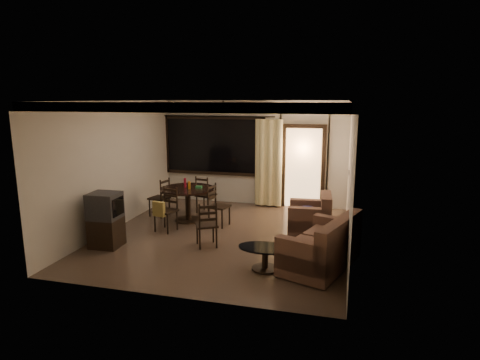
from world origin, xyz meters
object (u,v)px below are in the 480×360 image
(dining_table, at_px, (188,195))
(sofa, at_px, (324,248))
(coffee_table, at_px, (265,254))
(dining_chair_west, at_px, (160,205))
(tv_cabinet, at_px, (106,220))
(side_chair, at_px, (207,233))
(armchair, at_px, (312,219))
(dining_chair_south, at_px, (166,217))
(dining_chair_north, at_px, (206,202))
(dining_chair_east, at_px, (219,214))

(dining_table, height_order, sofa, dining_table)
(sofa, distance_m, coffee_table, 1.01)
(dining_chair_west, relative_size, sofa, 0.51)
(tv_cabinet, height_order, sofa, tv_cabinet)
(dining_table, distance_m, dining_chair_west, 0.90)
(coffee_table, xyz_separation_m, side_chair, (-1.31, 0.79, 0.00))
(sofa, distance_m, side_chair, 2.31)
(armchair, height_order, coffee_table, armchair)
(dining_chair_south, xyz_separation_m, sofa, (3.44, -1.11, 0.05))
(dining_table, height_order, dining_chair_north, dining_table)
(armchair, bearing_deg, sofa, -83.02)
(dining_chair_west, bearing_deg, dining_chair_south, 44.30)
(dining_chair_south, height_order, side_chair, dining_chair_south)
(dining_chair_west, relative_size, armchair, 1.02)
(dining_chair_west, distance_m, side_chair, 2.46)
(armchair, bearing_deg, dining_chair_south, -174.53)
(dining_table, bearing_deg, dining_chair_east, -12.80)
(side_chair, bearing_deg, dining_chair_south, -58.33)
(sofa, xyz_separation_m, coffee_table, (-0.95, -0.33, -0.09))
(dining_chair_south, xyz_separation_m, armchair, (3.11, 0.53, 0.06))
(dining_chair_south, bearing_deg, coffee_table, -17.43)
(dining_chair_north, xyz_separation_m, side_chair, (0.81, -2.26, -0.01))
(sofa, distance_m, armchair, 1.68)
(side_chair, bearing_deg, dining_chair_north, -99.44)
(dining_chair_east, xyz_separation_m, tv_cabinet, (-1.73, -1.80, 0.26))
(dining_chair_north, height_order, sofa, dining_chair_north)
(dining_chair_north, relative_size, tv_cabinet, 0.88)
(sofa, xyz_separation_m, side_chair, (-2.26, 0.46, -0.08))
(dining_chair_south, bearing_deg, tv_cabinet, -109.48)
(dining_chair_west, xyz_separation_m, tv_cabinet, (-0.10, -2.17, 0.26))
(dining_chair_west, height_order, coffee_table, dining_chair_west)
(dining_chair_north, xyz_separation_m, armchair, (2.75, -1.07, 0.08))
(dining_chair_west, relative_size, dining_chair_east, 1.00)
(dining_table, xyz_separation_m, coffee_table, (2.29, -2.28, -0.35))
(armchair, bearing_deg, dining_chair_east, 172.50)
(dining_chair_east, relative_size, dining_chair_south, 1.00)
(tv_cabinet, height_order, armchair, tv_cabinet)
(dining_table, relative_size, dining_chair_south, 1.33)
(tv_cabinet, bearing_deg, sofa, -1.58)
(dining_chair_south, height_order, dining_chair_north, same)
(dining_chair_east, bearing_deg, dining_chair_west, 90.00)
(coffee_table, bearing_deg, sofa, 19.16)
(dining_table, bearing_deg, sofa, -30.99)
(dining_chair_north, distance_m, armchair, 2.95)
(tv_cabinet, bearing_deg, coffee_table, -7.34)
(dining_chair_east, xyz_separation_m, dining_chair_north, (-0.64, 0.95, 0.00))
(dining_chair_north, bearing_deg, dining_chair_west, 43.24)
(dining_chair_south, xyz_separation_m, tv_cabinet, (-0.72, -1.15, 0.24))
(dining_chair_south, distance_m, dining_chair_north, 1.64)
(armchair, bearing_deg, tv_cabinet, -160.58)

